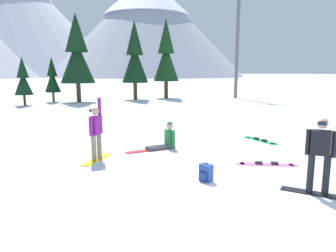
{
  "coord_description": "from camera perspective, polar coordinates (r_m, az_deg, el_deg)",
  "views": [
    {
      "loc": [
        -5.27,
        -6.07,
        2.73
      ],
      "look_at": [
        -1.28,
        3.13,
        1.0
      ],
      "focal_mm": 33.43,
      "sensor_mm": 36.0,
      "label": 1
    }
  ],
  "objects": [
    {
      "name": "pine_tree_twin",
      "position": [
        33.3,
        -0.36,
        12.74
      ],
      "size": [
        2.69,
        2.69,
        8.17
      ],
      "color": "#472D19",
      "rests_on": "ground_plane"
    },
    {
      "name": "snowboarder_foreground",
      "position": [
        7.72,
        25.97,
        -4.69
      ],
      "size": [
        1.16,
        1.39,
        1.76
      ],
      "color": "black",
      "rests_on": "ground_plane"
    },
    {
      "name": "pine_tree_broad",
      "position": [
        28.49,
        -24.93,
        7.79
      ],
      "size": [
        1.46,
        1.46,
        4.01
      ],
      "color": "#472D19",
      "rests_on": "ground_plane"
    },
    {
      "name": "pine_tree_young",
      "position": [
        31.65,
        -6.08,
        12.41
      ],
      "size": [
        2.6,
        2.6,
        7.73
      ],
      "color": "#472D19",
      "rests_on": "ground_plane"
    },
    {
      "name": "snowboarder_midground",
      "position": [
        9.96,
        -13.0,
        -0.97
      ],
      "size": [
        1.21,
        1.31,
        1.95
      ],
      "color": "yellow",
      "rests_on": "ground_plane"
    },
    {
      "name": "backpack_blue",
      "position": [
        8.05,
        6.92,
        -8.49
      ],
      "size": [
        0.34,
        0.37,
        0.47
      ],
      "color": "#2D4C9E",
      "rests_on": "ground_plane"
    },
    {
      "name": "ground_plane",
      "position": [
        8.49,
        16.77,
        -9.41
      ],
      "size": [
        800.0,
        800.0,
        0.0
      ],
      "primitive_type": "plane",
      "color": "silver"
    },
    {
      "name": "snowboarder_background",
      "position": [
        11.26,
        -0.48,
        -2.47
      ],
      "size": [
        1.84,
        0.63,
        0.98
      ],
      "color": "#4C4C51",
      "rests_on": "ground_plane"
    },
    {
      "name": "pine_tree_leaning",
      "position": [
        30.79,
        -20.35,
        8.29
      ],
      "size": [
        1.43,
        1.43,
        4.13
      ],
      "color": "#472D19",
      "rests_on": "ground_plane"
    },
    {
      "name": "ski_lift_tower",
      "position": [
        34.48,
        12.56,
        15.33
      ],
      "size": [
        3.16,
        0.36,
        11.0
      ],
      "color": "#595B60",
      "rests_on": "ground_plane"
    },
    {
      "name": "pine_tree_tall",
      "position": [
        29.98,
        -16.29,
        12.47
      ],
      "size": [
        3.09,
        3.09,
        7.95
      ],
      "color": "#472D19",
      "rests_on": "ground_plane"
    },
    {
      "name": "loose_snowboard_near_right",
      "position": [
        9.85,
        17.54,
        -6.63
      ],
      "size": [
        1.69,
        1.12,
        0.09
      ],
      "color": "pink",
      "rests_on": "ground_plane"
    },
    {
      "name": "loose_snowboard_far_spare",
      "position": [
        13.15,
        16.46,
        -2.51
      ],
      "size": [
        0.44,
        1.78,
        0.09
      ],
      "color": "#19B259",
      "rests_on": "ground_plane"
    },
    {
      "name": "peak_north_spur",
      "position": [
        186.81,
        -3.85,
        17.91
      ],
      "size": [
        109.91,
        109.91,
        55.89
      ],
      "color": "#9EA3B2",
      "rests_on": "ground_plane"
    }
  ]
}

